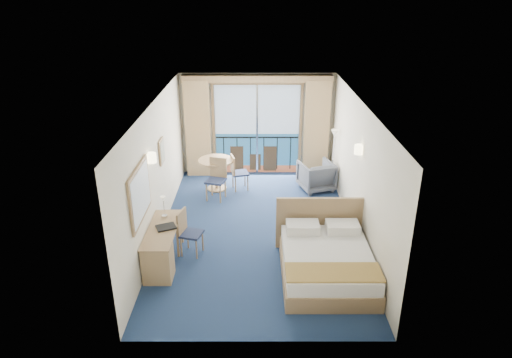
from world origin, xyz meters
name	(u,v)px	position (x,y,z in m)	size (l,w,h in m)	color
floor	(257,230)	(0.00, 0.00, 0.00)	(6.50, 6.50, 0.00)	navy
room_walls	(258,150)	(0.00, 0.00, 1.78)	(4.04, 6.54, 2.72)	beige
balcony_door	(257,132)	(-0.01, 3.22, 1.14)	(2.36, 0.03, 2.52)	navy
curtain_left	(198,129)	(-1.55, 3.07, 1.28)	(0.65, 0.22, 2.55)	tan
curtain_right	(316,129)	(1.55, 3.07, 1.28)	(0.65, 0.22, 2.55)	tan
pelmet	(257,79)	(0.00, 3.10, 2.58)	(3.80, 0.25, 0.18)	tan
mirror	(140,194)	(-1.97, -1.50, 1.55)	(0.05, 1.25, 0.95)	tan
wall_print	(162,151)	(-1.97, 0.45, 1.60)	(0.04, 0.42, 0.52)	tan
sconce_left	(151,158)	(-1.94, -0.60, 1.85)	(0.18, 0.18, 0.18)	beige
sconce_right	(359,149)	(1.94, -0.15, 1.85)	(0.18, 0.18, 0.18)	beige
bed	(326,260)	(1.20, -1.60, 0.30)	(1.70, 2.02, 1.07)	tan
nightstand	(346,229)	(1.76, -0.46, 0.29)	(0.44, 0.42, 0.58)	tan
phone	(348,214)	(1.77, -0.45, 0.62)	(0.17, 0.13, 0.08)	white
armchair	(316,176)	(1.47, 2.08, 0.36)	(0.78, 0.80, 0.73)	#434852
floor_lamp	(334,144)	(1.88, 2.18, 1.16)	(0.21, 0.21, 1.52)	silver
desk	(159,256)	(-1.73, -1.59, 0.39)	(0.52, 1.51, 0.71)	tan
desk_chair	(187,230)	(-1.33, -0.87, 0.50)	(0.48, 0.47, 0.89)	#212B4E
folder	(166,227)	(-1.66, -1.16, 0.72)	(0.34, 0.25, 0.03)	black
desk_lamp	(163,202)	(-1.76, -0.74, 1.01)	(0.11, 0.11, 0.41)	silver
round_table	(216,167)	(-1.02, 2.10, 0.60)	(0.87, 0.87, 0.79)	tan
table_chair_a	(237,171)	(-0.50, 2.08, 0.51)	(0.48, 0.47, 0.90)	#212B4E
table_chair_b	(217,176)	(-0.96, 1.59, 0.56)	(0.53, 0.54, 0.99)	#212B4E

